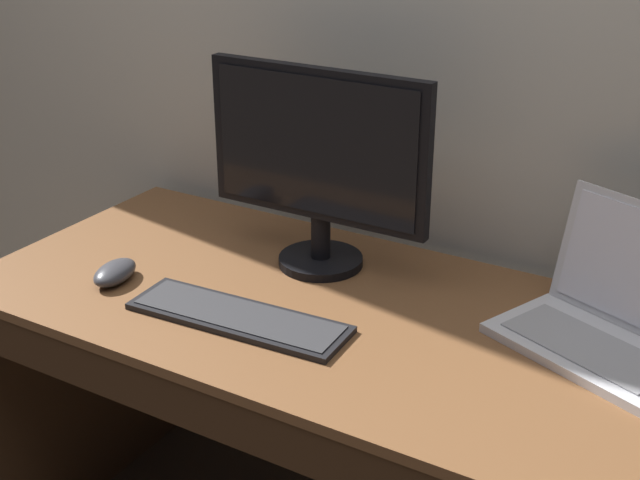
{
  "coord_description": "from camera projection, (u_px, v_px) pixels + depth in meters",
  "views": [
    {
      "loc": [
        0.72,
        -1.32,
        1.57
      ],
      "look_at": [
        -0.06,
        0.0,
        0.88
      ],
      "focal_mm": 48.39,
      "sensor_mm": 36.0,
      "label": 1
    }
  ],
  "objects": [
    {
      "name": "desk",
      "position": [
        341.0,
        418.0,
        1.8
      ],
      "size": [
        1.57,
        0.7,
        0.74
      ],
      "color": "brown",
      "rests_on": "ground"
    },
    {
      "name": "laptop_silver",
      "position": [
        606.0,
        322.0,
        1.56
      ],
      "size": [
        0.42,
        0.36,
        0.25
      ],
      "color": "silver",
      "rests_on": "desk"
    },
    {
      "name": "wired_keyboard",
      "position": [
        238.0,
        317.0,
        1.67
      ],
      "size": [
        0.45,
        0.16,
        0.01
      ],
      "color": "black",
      "rests_on": "desk"
    },
    {
      "name": "external_monitor",
      "position": [
        318.0,
        163.0,
        1.79
      ],
      "size": [
        0.51,
        0.19,
        0.44
      ],
      "color": "black",
      "rests_on": "desk"
    },
    {
      "name": "computer_mouse",
      "position": [
        115.0,
        272.0,
        1.82
      ],
      "size": [
        0.09,
        0.13,
        0.04
      ],
      "primitive_type": "ellipsoid",
      "rotation": [
        0.0,
        0.0,
        0.18
      ],
      "color": "#38383D",
      "rests_on": "desk"
    }
  ]
}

